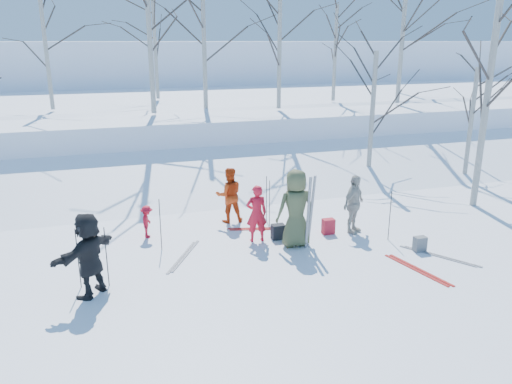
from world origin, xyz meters
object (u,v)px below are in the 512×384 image
object	(u,v)px
dog	(294,235)
backpack_dark	(278,232)
backpack_red	(328,226)
skier_red_north	(257,213)
skier_olive_center	(296,208)
skier_redor_behind	(229,195)
skier_cream_east	(354,204)
backpack_grey	(420,244)
skier_red_seated	(147,222)
skier_grey_west	(89,255)

from	to	relation	value
dog	backpack_dark	size ratio (longest dim) A/B	1.45
backpack_dark	backpack_red	bearing A→B (deg)	-2.53
skier_red_north	skier_olive_center	bearing A→B (deg)	149.40
dog	skier_redor_behind	bearing A→B (deg)	-89.40
skier_olive_center	skier_redor_behind	xyz separation A→B (m)	(-1.16, 2.23, -0.20)
skier_cream_east	backpack_grey	xyz separation A→B (m)	(0.99, -1.66, -0.62)
skier_cream_east	backpack_dark	distance (m)	2.20
skier_olive_center	backpack_red	world-z (taller)	skier_olive_center
backpack_grey	backpack_dark	xyz separation A→B (m)	(-3.10, 1.83, 0.01)
skier_cream_east	dog	size ratio (longest dim) A/B	2.78
skier_red_north	skier_red_seated	xyz separation A→B (m)	(-2.70, 1.11, -0.32)
skier_olive_center	skier_grey_west	xyz separation A→B (m)	(-4.97, -1.14, -0.11)
skier_red_north	backpack_dark	world-z (taller)	skier_red_north
dog	backpack_dark	xyz separation A→B (m)	(-0.28, 0.45, -0.05)
skier_grey_west	skier_red_seated	bearing A→B (deg)	-163.86
skier_red_north	backpack_red	xyz separation A→B (m)	(2.02, -0.10, -0.55)
skier_olive_center	backpack_dark	distance (m)	1.01
skier_red_seated	dog	distance (m)	3.91
skier_grey_west	skier_red_north	bearing A→B (deg)	155.50
skier_redor_behind	skier_red_seated	bearing A→B (deg)	16.81
skier_redor_behind	skier_red_seated	size ratio (longest dim) A/B	1.82
skier_red_north	backpack_grey	xyz separation A→B (m)	(3.69, -1.87, -0.57)
skier_grey_west	backpack_grey	world-z (taller)	skier_grey_west
dog	backpack_red	bearing A→B (deg)	170.18
skier_olive_center	dog	xyz separation A→B (m)	(0.02, 0.10, -0.76)
skier_cream_east	dog	world-z (taller)	skier_cream_east
skier_olive_center	dog	distance (m)	0.76
skier_grey_west	backpack_dark	size ratio (longest dim) A/B	4.46
skier_red_seated	skier_cream_east	size ratio (longest dim) A/B	0.55
skier_redor_behind	skier_red_seated	world-z (taller)	skier_redor_behind
backpack_grey	backpack_red	bearing A→B (deg)	133.40
skier_redor_behind	backpack_dark	size ratio (longest dim) A/B	4.02
skier_cream_east	skier_grey_west	distance (m)	6.98
skier_cream_east	backpack_red	distance (m)	0.91
skier_redor_behind	skier_red_seated	xyz separation A→B (m)	(-2.39, -0.53, -0.36)
skier_cream_east	backpack_red	xyz separation A→B (m)	(-0.68, 0.10, -0.60)
skier_olive_center	skier_cream_east	size ratio (longest dim) A/B	1.24
skier_olive_center	backpack_grey	size ratio (longest dim) A/B	5.28
backpack_grey	dog	bearing A→B (deg)	153.93
backpack_red	skier_red_north	bearing A→B (deg)	177.04
skier_red_north	skier_grey_west	world-z (taller)	skier_grey_west
dog	backpack_grey	distance (m)	3.14
skier_red_north	backpack_dark	bearing A→B (deg)	-179.81
skier_olive_center	backpack_red	xyz separation A→B (m)	(1.17, 0.49, -0.79)
skier_cream_east	backpack_grey	size ratio (longest dim) A/B	4.25
backpack_dark	skier_red_north	bearing A→B (deg)	175.97
skier_red_seated	skier_grey_west	size ratio (longest dim) A/B	0.50
skier_olive_center	backpack_dark	size ratio (longest dim) A/B	5.02
skier_red_north	skier_redor_behind	distance (m)	1.66
skier_red_north	skier_grey_west	xyz separation A→B (m)	(-4.12, -1.73, 0.13)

